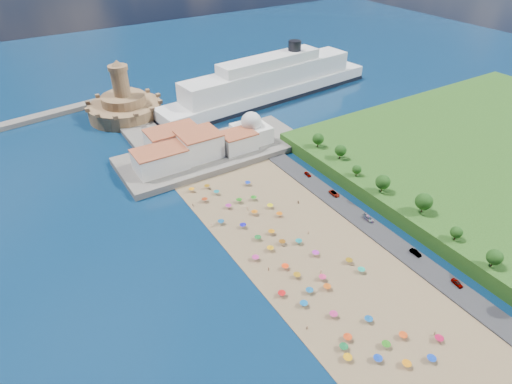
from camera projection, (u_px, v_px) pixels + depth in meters
ground at (284, 248)px, 150.52m from camera, size 700.00×700.00×0.00m
terrace at (214, 152)px, 205.28m from camera, size 90.00×36.00×3.00m
jetty at (145, 135)px, 220.37m from camera, size 18.00×70.00×2.40m
waterfront_buildings at (187, 146)px, 196.43m from camera, size 57.00×29.00×11.00m
domed_building at (251, 130)px, 208.42m from camera, size 16.00×16.00×15.00m
fortress at (125, 106)px, 238.34m from camera, size 40.00×40.00×32.40m
cruise_ship at (269, 84)px, 259.54m from camera, size 147.75×35.00×31.98m
beach_parasols at (296, 261)px, 141.90m from camera, size 30.36×116.72×2.20m
beachgoers at (277, 242)px, 151.60m from camera, size 37.87×99.19×1.87m
parked_cars at (366, 217)px, 163.24m from camera, size 2.37×80.95×1.44m
hillside_trees at (401, 192)px, 161.12m from camera, size 12.84×111.66×8.10m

